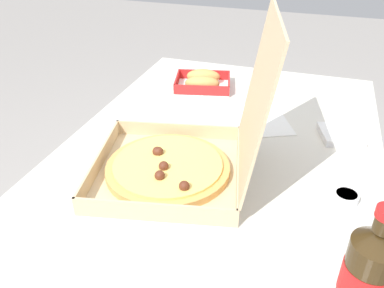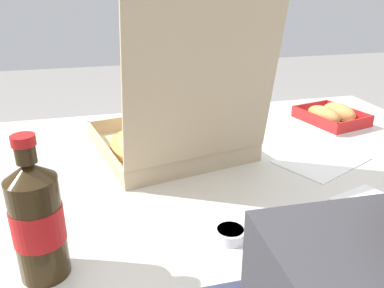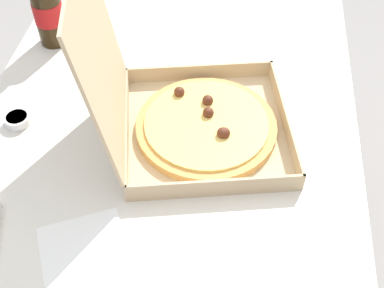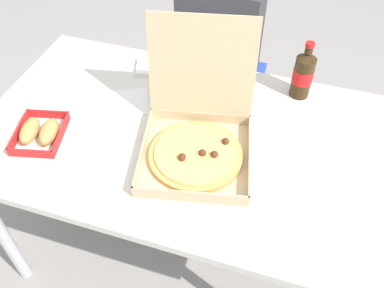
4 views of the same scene
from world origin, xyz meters
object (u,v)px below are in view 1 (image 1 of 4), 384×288
bread_side_box (203,81)px  paper_menu (261,120)px  pizza_box_open (182,156)px  cola_bottle (367,276)px  napkin_pile (341,134)px  dipping_sauce_cup (346,197)px

bread_side_box → paper_menu: 0.30m
pizza_box_open → cola_bottle: bearing=54.3°
cola_bottle → napkin_pile: bearing=-177.7°
napkin_pile → bread_side_box: bearing=-114.2°
cola_bottle → paper_menu: cola_bottle is taller
bread_side_box → cola_bottle: cola_bottle is taller
bread_side_box → dipping_sauce_cup: 0.69m
bread_side_box → dipping_sauce_cup: (0.50, 0.48, -0.01)m
dipping_sauce_cup → pizza_box_open: bearing=-87.1°
bread_side_box → paper_menu: (0.18, 0.24, -0.02)m
pizza_box_open → napkin_pile: bearing=130.0°
pizza_box_open → napkin_pile: pizza_box_open is taller
dipping_sauce_cup → bread_side_box: bearing=-135.9°
paper_menu → dipping_sauce_cup: 0.40m
bread_side_box → cola_bottle: (0.80, 0.49, 0.07)m
cola_bottle → dipping_sauce_cup: bearing=-177.8°
cola_bottle → napkin_pile: (-0.58, -0.02, -0.08)m
dipping_sauce_cup → paper_menu: bearing=-143.0°
pizza_box_open → bread_side_box: size_ratio=2.11×
pizza_box_open → dipping_sauce_cup: 0.38m
bread_side_box → napkin_pile: bread_side_box is taller
pizza_box_open → cola_bottle: 0.48m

